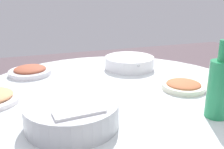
{
  "coord_description": "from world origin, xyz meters",
  "views": [
    {
      "loc": [
        -0.35,
        -0.96,
        1.17
      ],
      "look_at": [
        -0.01,
        0.03,
        0.83
      ],
      "focal_mm": 40.86,
      "sensor_mm": 36.0,
      "label": 1
    }
  ],
  "objects_px": {
    "soup_bowl": "(129,63)",
    "dish_stirfry": "(30,71)",
    "rice_bowl": "(72,113)",
    "green_bottle": "(219,87)",
    "dish_tofu_braise": "(183,86)",
    "round_dining_table": "(115,115)"
  },
  "relations": [
    {
      "from": "dish_stirfry",
      "to": "green_bottle",
      "type": "bearing_deg",
      "value": -49.94
    },
    {
      "from": "dish_stirfry",
      "to": "rice_bowl",
      "type": "bearing_deg",
      "value": -79.71
    },
    {
      "from": "soup_bowl",
      "to": "dish_tofu_braise",
      "type": "xyz_separation_m",
      "value": [
        0.1,
        -0.38,
        -0.01
      ]
    },
    {
      "from": "round_dining_table",
      "to": "dish_stirfry",
      "type": "bearing_deg",
      "value": 130.68
    },
    {
      "from": "rice_bowl",
      "to": "dish_stirfry",
      "type": "xyz_separation_m",
      "value": [
        -0.11,
        0.6,
        -0.02
      ]
    },
    {
      "from": "dish_tofu_braise",
      "to": "soup_bowl",
      "type": "bearing_deg",
      "value": 104.84
    },
    {
      "from": "rice_bowl",
      "to": "dish_stirfry",
      "type": "bearing_deg",
      "value": 100.29
    },
    {
      "from": "soup_bowl",
      "to": "dish_stirfry",
      "type": "bearing_deg",
      "value": 173.03
    },
    {
      "from": "round_dining_table",
      "to": "dish_tofu_braise",
      "type": "bearing_deg",
      "value": -10.41
    },
    {
      "from": "soup_bowl",
      "to": "dish_tofu_braise",
      "type": "distance_m",
      "value": 0.4
    },
    {
      "from": "rice_bowl",
      "to": "green_bottle",
      "type": "height_order",
      "value": "green_bottle"
    },
    {
      "from": "soup_bowl",
      "to": "dish_stirfry",
      "type": "height_order",
      "value": "soup_bowl"
    },
    {
      "from": "dish_tofu_braise",
      "to": "dish_stirfry",
      "type": "bearing_deg",
      "value": 145.02
    },
    {
      "from": "round_dining_table",
      "to": "soup_bowl",
      "type": "height_order",
      "value": "soup_bowl"
    },
    {
      "from": "dish_tofu_braise",
      "to": "dish_stirfry",
      "type": "distance_m",
      "value": 0.78
    },
    {
      "from": "dish_stirfry",
      "to": "green_bottle",
      "type": "xyz_separation_m",
      "value": [
        0.6,
        -0.71,
        0.09
      ]
    },
    {
      "from": "soup_bowl",
      "to": "dish_stirfry",
      "type": "relative_size",
      "value": 1.39
    },
    {
      "from": "rice_bowl",
      "to": "green_bottle",
      "type": "relative_size",
      "value": 1.13
    },
    {
      "from": "rice_bowl",
      "to": "dish_tofu_braise",
      "type": "height_order",
      "value": "rice_bowl"
    },
    {
      "from": "round_dining_table",
      "to": "dish_stirfry",
      "type": "distance_m",
      "value": 0.53
    },
    {
      "from": "soup_bowl",
      "to": "dish_tofu_braise",
      "type": "relative_size",
      "value": 1.6
    },
    {
      "from": "round_dining_table",
      "to": "green_bottle",
      "type": "distance_m",
      "value": 0.46
    }
  ]
}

